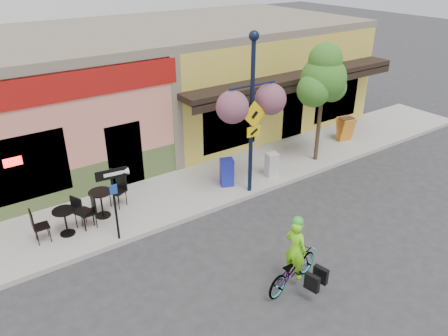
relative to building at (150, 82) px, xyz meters
name	(u,v)px	position (x,y,z in m)	size (l,w,h in m)	color
ground	(261,205)	(0.00, -7.50, -2.25)	(90.00, 90.00, 0.00)	#2D2D30
sidewalk	(225,178)	(0.00, -5.50, -2.17)	(24.00, 3.00, 0.15)	#9E9B93
curb	(251,195)	(0.00, -6.95, -2.17)	(24.00, 0.12, 0.15)	#A8A59E
building	(150,82)	(0.00, 0.00, 0.00)	(18.20, 8.20, 4.50)	#D87D6B
bicycle	(292,269)	(-1.76, -10.76, -1.78)	(0.62, 1.78, 0.93)	maroon
cyclist_rider	(295,258)	(-1.71, -10.76, -1.48)	(0.56, 0.37, 1.54)	#7AF019
lamp_post	(252,117)	(0.10, -6.75, 0.44)	(1.62, 0.65, 5.08)	black
one_way_sign	(115,205)	(-4.47, -6.84, -1.04)	(0.82, 0.18, 2.13)	black
cafe_set_left	(65,219)	(-5.56, -5.82, -1.60)	(1.67, 0.83, 1.00)	black
cafe_set_right	(101,200)	(-4.41, -5.50, -1.56)	(1.79, 0.90, 1.07)	black
newspaper_box_blue	(227,172)	(-0.30, -6.02, -1.63)	(0.42, 0.38, 0.94)	#1B24A5
newspaper_box_grey	(272,164)	(1.37, -6.35, -1.68)	(0.39, 0.35, 0.84)	#BBBBBB
street_tree	(321,104)	(3.61, -6.28, 0.08)	(1.70, 1.70, 4.36)	#3D7A26
sandwich_board	(348,131)	(5.87, -5.83, -1.61)	(0.59, 0.43, 0.99)	orange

